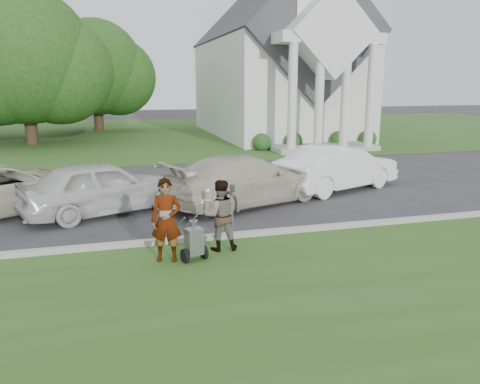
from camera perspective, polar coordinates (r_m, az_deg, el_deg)
name	(u,v)px	position (r m, az deg, el deg)	size (l,w,h in m)	color
ground	(246,244)	(11.64, 0.72, -6.41)	(120.00, 120.00, 0.00)	#333335
grass_strip	(290,296)	(9.01, 6.12, -12.54)	(80.00, 7.00, 0.01)	#35571E
church_lawn	(152,133)	(37.86, -10.73, 7.06)	(80.00, 30.00, 0.01)	#35571E
curb	(240,235)	(12.11, 0.00, -5.24)	(80.00, 0.18, 0.15)	#9E9E93
church	(277,54)	(35.79, 4.53, 16.42)	(9.19, 19.00, 24.10)	white
tree_left	(24,63)	(32.92, -24.81, 14.12)	(10.63, 8.40, 9.71)	#332316
tree_back	(95,72)	(40.54, -17.21, 13.79)	(9.61, 7.60, 8.89)	#332316
striping_cart	(194,242)	(10.53, -5.65, -6.11)	(0.76, 1.17, 1.02)	black
person_left	(166,221)	(10.43, -8.97, -3.51)	(0.68, 0.45, 1.87)	#999999
person_right	(220,216)	(11.03, -2.46, -2.91)	(0.82, 0.64, 1.70)	#999999
parking_meter_near	(232,205)	(11.58, -0.95, -1.65)	(0.11, 0.10, 1.49)	gray
car_a	(0,189)	(15.88, -27.24, 0.36)	(2.59, 5.61, 1.56)	beige
car_b	(102,187)	(14.74, -16.42, 0.58)	(1.94, 4.83, 1.65)	silver
car_c	(245,180)	(15.26, 0.63, 1.48)	(2.27, 5.57, 1.62)	beige
car_d	(338,167)	(17.74, 11.81, 2.94)	(1.76, 5.06, 1.67)	white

